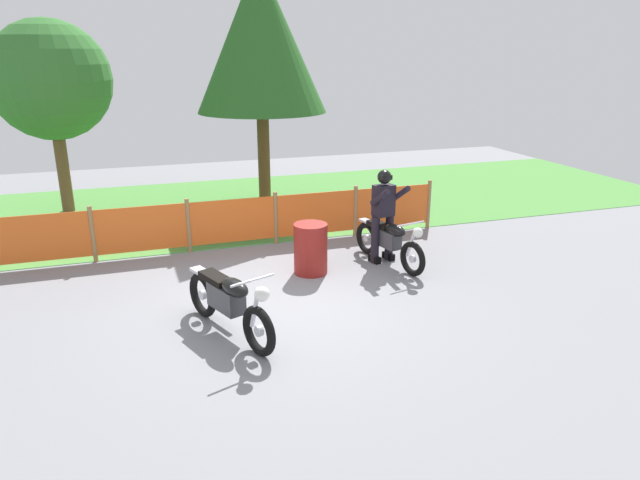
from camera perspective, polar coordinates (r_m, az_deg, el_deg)
ground at (r=8.75m, az=-5.18°, el=-6.61°), size 24.00×24.00×0.02m
grass_verge at (r=14.28m, az=-10.73°, el=3.16°), size 24.00×6.20×0.01m
barrier_fence at (r=11.18m, az=-8.65°, el=1.88°), size 8.55×0.08×1.05m
tree_leftmost at (r=14.57m, az=-25.23°, el=14.13°), size 2.66×2.66×4.37m
tree_near_left at (r=13.42m, az=-5.97°, el=19.38°), size 2.92×2.92×5.57m
motorcycle_lead at (r=10.29m, az=6.90°, el=-0.06°), size 0.68×1.91×0.92m
motorcycle_trailing at (r=7.78m, az=-9.05°, el=-6.07°), size 0.96×2.01×1.00m
rider_lead at (r=10.29m, az=6.36°, el=2.72°), size 0.64×0.65×1.69m
oil_drum at (r=9.82m, az=-0.94°, el=-0.87°), size 0.58×0.58×0.88m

